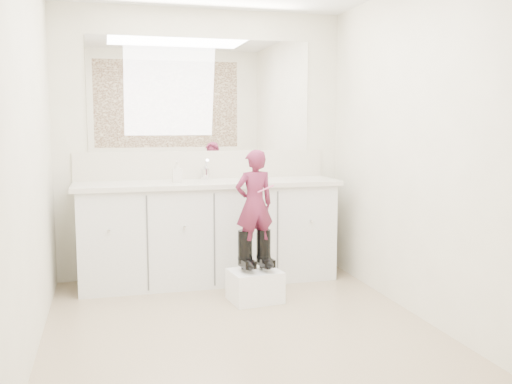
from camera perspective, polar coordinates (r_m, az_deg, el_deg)
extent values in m
plane|color=#938060|center=(4.00, -1.54, -13.48)|extent=(3.00, 3.00, 0.00)
plane|color=beige|center=(5.22, -5.38, 4.77)|extent=(2.60, 0.00, 2.60)
plane|color=beige|center=(2.32, 6.89, 2.03)|extent=(2.60, 0.00, 2.60)
plane|color=beige|center=(3.68, -21.75, 3.40)|extent=(0.00, 3.00, 3.00)
plane|color=beige|center=(4.24, 15.80, 4.04)|extent=(0.00, 3.00, 3.00)
cube|color=silver|center=(5.04, -4.76, -4.17)|extent=(2.20, 0.55, 0.85)
cube|color=beige|center=(4.96, -4.78, 0.84)|extent=(2.28, 0.58, 0.04)
cube|color=beige|center=(5.22, -5.33, 2.74)|extent=(2.28, 0.03, 0.25)
cube|color=white|center=(5.21, -5.41, 9.61)|extent=(2.00, 0.02, 1.00)
cube|color=#472819|center=(2.34, 6.96, 13.12)|extent=(2.00, 0.01, 1.20)
cylinder|color=silver|center=(5.12, -5.11, 1.81)|extent=(0.08, 0.08, 0.10)
imported|color=beige|center=(5.11, 0.22, 1.81)|extent=(0.13, 0.13, 0.10)
imported|color=silver|center=(4.89, -7.90, 2.01)|extent=(0.08, 0.08, 0.18)
cube|color=white|center=(4.53, -0.10, -9.36)|extent=(0.42, 0.36, 0.24)
imported|color=#9D305B|center=(4.42, -0.17, -1.22)|extent=(0.33, 0.24, 0.85)
cylinder|color=#DF568C|center=(4.34, 0.99, 0.32)|extent=(0.14, 0.03, 0.06)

